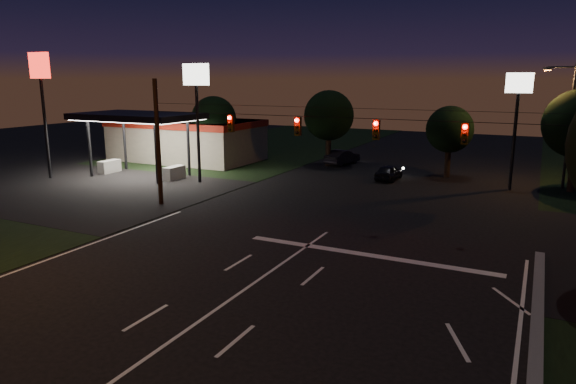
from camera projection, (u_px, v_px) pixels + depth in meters
The scene contains 15 objects.
ground at pixel (147, 358), 15.00m from camera, with size 140.00×140.00×0.00m, color black.
cross_street_left at pixel (84, 190), 37.66m from camera, with size 20.00×16.00×0.02m, color black.
stop_bar at pixel (367, 255), 23.76m from camera, with size 12.00×0.50×0.01m, color silver.
utility_pole_left at pixel (161, 204), 33.32m from camera, with size 0.28×0.28×8.00m, color black.
signal_span at pixel (336, 127), 26.91m from camera, with size 24.00×0.40×1.56m.
gas_station at pixel (184, 137), 50.54m from camera, with size 14.20×16.10×5.25m.
pole_sign_left_near at pixel (197, 92), 38.81m from camera, with size 2.20×0.30×9.10m.
pole_sign_left_far at pixel (41, 84), 40.36m from camera, with size 2.00×0.30×10.00m.
pole_sign_right at pixel (517, 104), 36.45m from camera, with size 1.80×0.30×8.40m.
street_light_right_far at pixel (566, 118), 37.02m from camera, with size 2.20×0.35×9.00m.
tree_far_a at pixel (215, 119), 48.22m from camera, with size 4.20×4.20×6.42m.
tree_far_b at pixel (330, 116), 47.33m from camera, with size 4.60×4.60×6.98m.
tree_far_c at pixel (450, 130), 41.83m from camera, with size 3.80×3.80×5.86m.
car_oncoming_a at pixel (389, 172), 41.25m from camera, with size 1.47×3.65×1.24m, color black.
car_oncoming_b at pixel (342, 157), 48.79m from camera, with size 1.48×4.24×1.40m, color black.
Camera 1 is at (9.73, -10.36, 7.98)m, focal length 32.00 mm.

